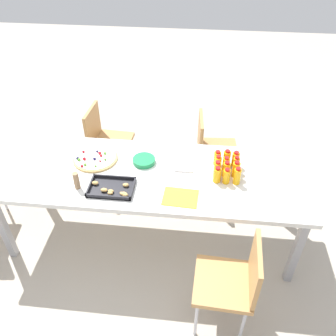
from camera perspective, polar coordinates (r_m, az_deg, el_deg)
The scene contains 23 objects.
ground_plane at distance 3.40m, azimuth -2.58°, elevation -10.57°, with size 12.00×12.00×0.00m, color #B2A899.
party_table at distance 2.90m, azimuth -2.98°, elevation -1.64°, with size 2.54×0.88×0.76m.
chair_near_left at distance 3.61m, azimuth 6.99°, elevation 3.52°, with size 0.43×0.43×0.83m.
chair_near_right at distance 3.77m, azimuth -10.16°, elevation 4.83°, with size 0.42×0.42×0.83m.
chair_far_left at distance 2.54m, azimuth 10.65°, elevation -17.39°, with size 0.42×0.42×0.83m.
juice_bottle_0 at distance 2.94m, azimuth 10.86°, elevation 1.42°, with size 0.06×0.06×0.14m.
juice_bottle_1 at distance 2.94m, azimuth 9.47°, elevation 1.59°, with size 0.06×0.06×0.15m.
juice_bottle_2 at distance 2.93m, azimuth 7.97°, elevation 1.60°, with size 0.06×0.06×0.13m.
juice_bottle_3 at distance 2.89m, azimuth 10.95°, elevation 0.60°, with size 0.05×0.05×0.14m.
juice_bottle_4 at distance 2.88m, azimuth 9.36°, elevation 0.61°, with size 0.05×0.05×0.13m.
juice_bottle_5 at distance 2.88m, azimuth 8.07°, elevation 0.80°, with size 0.06×0.06×0.14m.
juice_bottle_6 at distance 2.83m, azimuth 10.94°, elevation -0.23°, with size 0.06×0.06×0.15m.
juice_bottle_7 at distance 2.82m, azimuth 9.43°, elevation -0.24°, with size 0.06×0.06×0.14m.
juice_bottle_8 at distance 2.82m, azimuth 7.96°, elevation -0.17°, with size 0.06×0.06×0.14m.
juice_bottle_9 at distance 2.77m, azimuth 11.11°, elevation -1.29°, with size 0.06×0.06×0.15m.
juice_bottle_10 at distance 2.76m, azimuth 9.43°, elevation -1.31°, with size 0.06×0.06×0.14m.
juice_bottle_11 at distance 2.76m, azimuth 7.95°, elevation -1.10°, with size 0.06×0.06×0.14m.
fruit_pizza at distance 3.05m, azimuth -11.68°, elevation 1.58°, with size 0.37×0.37×0.05m.
snack_tray at distance 2.73m, azimuth -9.04°, elevation -3.26°, with size 0.35×0.24×0.04m.
plate_stack at distance 2.96m, azimuth -3.91°, elevation 1.21°, with size 0.19×0.19×0.04m.
napkin_stack at distance 2.92m, azimuth 2.60°, elevation 0.33°, with size 0.15×0.15×0.02m, color white.
cardboard_tube at distance 2.76m, azimuth -14.58°, elevation -1.98°, with size 0.04×0.04×0.14m, color #9E7A56.
paper_folder at distance 2.64m, azimuth 2.01°, elevation -4.76°, with size 0.26×0.20×0.01m, color yellow.
Camera 1 is at (-0.38, 2.16, 2.59)m, focal length 37.71 mm.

